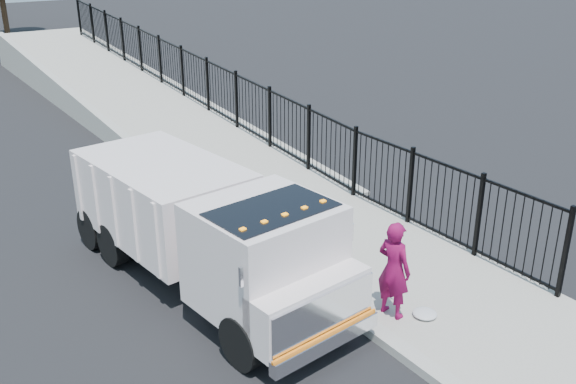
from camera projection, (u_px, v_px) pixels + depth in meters
ground at (342, 312)px, 11.76m from camera, size 120.00×120.00×0.00m
sidewalk at (500, 327)px, 11.21m from camera, size 3.55×12.00×0.12m
curb at (421, 365)px, 10.20m from camera, size 0.30×12.00×0.16m
ramp at (130, 108)px, 25.12m from camera, size 3.95×24.06×3.19m
iron_fence at (208, 102)px, 22.46m from camera, size 0.10×28.00×1.80m
truck at (206, 226)px, 12.05m from camera, size 2.95×7.14×2.38m
worker at (394, 269)px, 11.14m from camera, size 0.55×0.73×1.80m
debris at (425, 313)px, 11.39m from camera, size 0.44×0.44×0.11m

